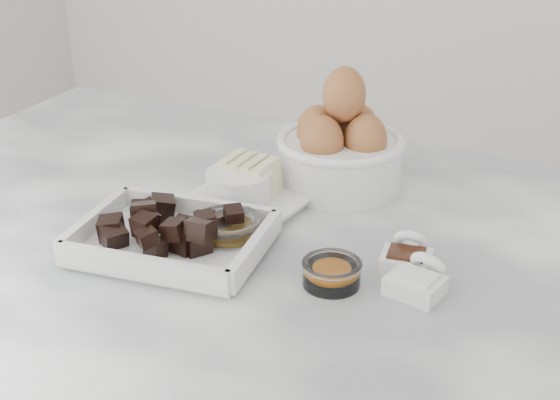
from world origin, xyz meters
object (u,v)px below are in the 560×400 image
at_px(vanilla_spoon, 407,256).
at_px(salt_spoon, 418,280).
at_px(zest_bowl, 332,272).
at_px(sugar_ramekin, 239,189).
at_px(honey_bowl, 228,230).
at_px(chocolate_dish, 172,233).
at_px(butter_plate, 252,187).
at_px(egg_bowl, 340,148).

distance_m(vanilla_spoon, salt_spoon, 0.05).
bearing_deg(salt_spoon, zest_bowl, -162.81).
bearing_deg(sugar_ramekin, honey_bowl, -69.27).
height_order(chocolate_dish, salt_spoon, chocolate_dish).
height_order(sugar_ramekin, zest_bowl, sugar_ramekin).
bearing_deg(honey_bowl, vanilla_spoon, 10.84).
xyz_separation_m(sugar_ramekin, zest_bowl, (0.18, -0.13, -0.01)).
relative_size(vanilla_spoon, salt_spoon, 0.97).
distance_m(chocolate_dish, butter_plate, 0.16).
bearing_deg(vanilla_spoon, butter_plate, 162.17).
xyz_separation_m(butter_plate, zest_bowl, (0.18, -0.15, -0.01)).
xyz_separation_m(egg_bowl, honey_bowl, (-0.06, -0.22, -0.04)).
xyz_separation_m(sugar_ramekin, egg_bowl, (0.09, 0.13, 0.03)).
height_order(butter_plate, zest_bowl, butter_plate).
bearing_deg(zest_bowl, chocolate_dish, -176.83).
relative_size(butter_plate, zest_bowl, 2.44).
relative_size(sugar_ramekin, salt_spoon, 1.13).
bearing_deg(zest_bowl, sugar_ramekin, 145.75).
relative_size(sugar_ramekin, vanilla_spoon, 1.17).
relative_size(zest_bowl, vanilla_spoon, 0.90).
bearing_deg(honey_bowl, zest_bowl, -12.15).
relative_size(sugar_ramekin, honey_bowl, 1.06).
height_order(sugar_ramekin, honey_bowl, sugar_ramekin).
xyz_separation_m(zest_bowl, vanilla_spoon, (0.06, 0.07, -0.00)).
xyz_separation_m(vanilla_spoon, salt_spoon, (0.03, -0.04, 0.00)).
bearing_deg(salt_spoon, egg_bowl, 129.09).
xyz_separation_m(chocolate_dish, zest_bowl, (0.20, 0.01, -0.01)).
height_order(butter_plate, salt_spoon, butter_plate).
distance_m(egg_bowl, honey_bowl, 0.23).
relative_size(honey_bowl, salt_spoon, 1.07).
height_order(egg_bowl, zest_bowl, egg_bowl).
distance_m(chocolate_dish, honey_bowl, 0.07).
bearing_deg(butter_plate, salt_spoon, -24.50).
distance_m(egg_bowl, salt_spoon, 0.29).
xyz_separation_m(zest_bowl, salt_spoon, (0.09, 0.03, -0.00)).
xyz_separation_m(honey_bowl, salt_spoon, (0.24, -0.00, -0.00)).
distance_m(zest_bowl, vanilla_spoon, 0.10).
bearing_deg(sugar_ramekin, vanilla_spoon, -11.96).
height_order(egg_bowl, vanilla_spoon, egg_bowl).
relative_size(egg_bowl, zest_bowl, 2.65).
relative_size(chocolate_dish, salt_spoon, 3.11).
xyz_separation_m(sugar_ramekin, honey_bowl, (0.04, -0.09, -0.01)).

